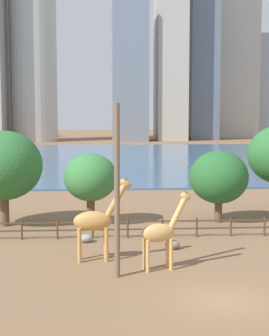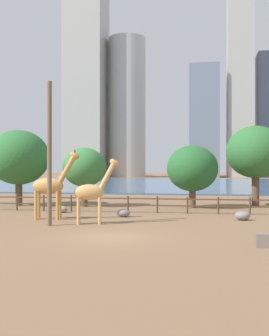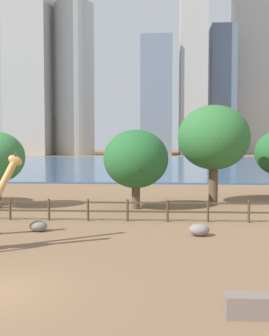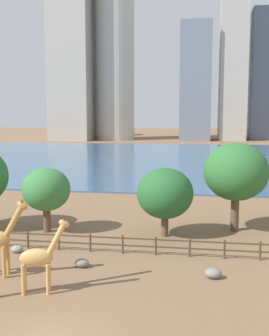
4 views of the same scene
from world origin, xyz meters
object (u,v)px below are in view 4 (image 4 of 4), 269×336
Objects in this scene: tree_center_broad at (236,172)px; tree_right_tall at (46,190)px; giraffe_companion at (39,257)px; boulder_by_pole at (213,273)px; boulder_small at (17,249)px; boulder_near_fence at (82,263)px; tree_left_large at (165,194)px.

tree_center_broad is 1.38× the size of tree_right_tall.
giraffe_companion is 4.20× the size of boulder_by_pole.
boulder_near_fence is at bearing -21.07° from boulder_small.
boulder_small is (-5.33, 2.05, -0.02)m from boulder_near_fence.
tree_left_large is 6.38m from tree_center_broad.
tree_center_broad is (5.67, 2.53, 1.50)m from tree_left_large.
giraffe_companion is 0.57× the size of tree_center_broad.
boulder_near_fence is 0.93× the size of boulder_by_pole.
boulder_small is 0.16× the size of tree_right_tall.
tree_right_tall reaches higher than boulder_by_pole.
boulder_by_pole is at bearing -3.89° from boulder_near_fence.
giraffe_companion is at bearing -159.33° from boulder_by_pole.
tree_center_broad is (15.65, 8.26, 4.70)m from boulder_small.
tree_right_tall is at bearing 87.97° from boulder_small.
tree_right_tall reaches higher than giraffe_companion.
boulder_by_pole is (9.47, 3.57, -1.70)m from giraffe_companion.
tree_right_tall reaches higher than boulder_near_fence.
giraffe_companion is 12.37m from tree_right_tall.
tree_center_broad reaches higher than boulder_by_pole.
boulder_by_pole is 0.19× the size of tree_right_tall.
giraffe_companion is 18.71m from tree_center_broad.
tree_right_tall is (-15.46, -2.81, -1.41)m from tree_center_broad.
tree_left_large reaches higher than tree_right_tall.
giraffe_companion is 13.36m from tree_left_large.
boulder_by_pole is 9.63m from tree_left_large.
tree_left_large is at bearing 113.36° from boulder_by_pole.
boulder_small is 6.37m from tree_right_tall.
boulder_small is at bearing -152.19° from tree_center_broad.
boulder_near_fence is 9.66m from tree_right_tall.
boulder_by_pole is at bearing -66.64° from tree_left_large.
boulder_small is at bearing -92.03° from tree_right_tall.
boulder_near_fence is 0.13× the size of tree_center_broad.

